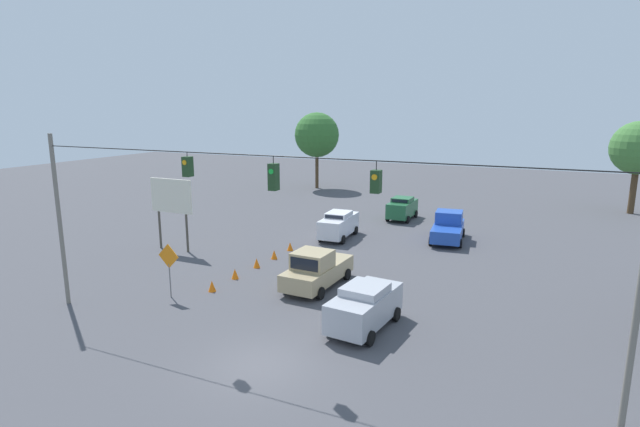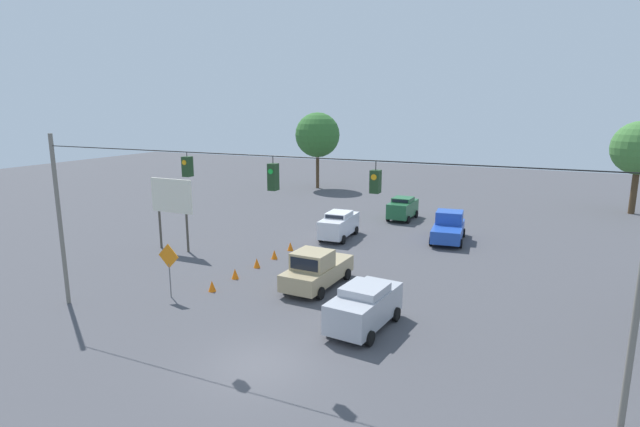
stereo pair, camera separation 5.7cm
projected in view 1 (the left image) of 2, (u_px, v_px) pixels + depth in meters
ground_plane at (261, 365)px, 18.94m from camera, size 140.00×140.00×0.00m
overhead_signal_span at (274, 225)px, 18.95m from camera, size 24.12×0.38×8.41m
sedan_green_withflow_deep at (402, 208)px, 43.36m from camera, size 2.04×3.94×1.95m
pickup_truck_blue_oncoming_deep at (448, 228)px, 36.46m from camera, size 2.63×5.19×2.12m
sedan_white_withflow_far at (339, 224)px, 37.17m from camera, size 2.12×4.66×1.98m
sedan_silver_crossing_near at (365, 306)px, 21.95m from camera, size 2.42×4.51×1.98m
pickup_truck_tan_withflow_mid at (317, 270)px, 27.01m from camera, size 2.40×5.19×2.12m
traffic_cone_nearest at (212, 286)px, 26.47m from camera, size 0.42×0.42×0.59m
traffic_cone_second at (235, 274)px, 28.42m from camera, size 0.42×0.42×0.59m
traffic_cone_third at (257, 263)px, 30.39m from camera, size 0.42×0.42×0.59m
traffic_cone_fourth at (274, 254)px, 32.14m from camera, size 0.42×0.42×0.59m
traffic_cone_fifth at (290, 246)px, 34.04m from camera, size 0.42×0.42×0.59m
roadside_billboard at (171, 200)px, 33.53m from camera, size 3.35×0.16×4.92m
work_zone_sign at (169, 260)px, 25.31m from camera, size 1.27×0.06×2.84m
tree_horizon_left at (639, 148)px, 44.74m from camera, size 4.80×4.80×8.43m
tree_horizon_right at (317, 135)px, 59.10m from camera, size 5.28×5.28×9.02m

